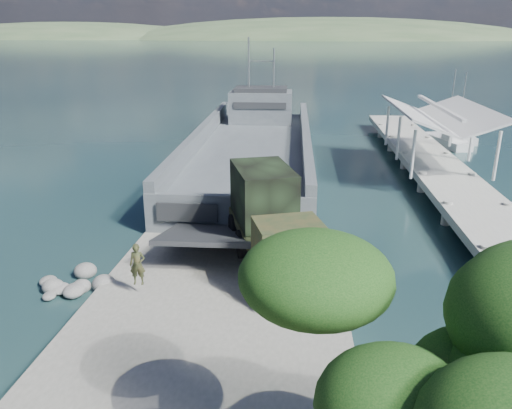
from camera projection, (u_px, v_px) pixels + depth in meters
name	position (u px, v px, depth m)	size (l,w,h in m)	color
ground	(217.00, 310.00, 19.52)	(1400.00, 1400.00, 0.00)	#173138
boat_ramp	(212.00, 318.00, 18.50)	(10.00, 18.00, 0.50)	slate
shoreline_rocks	(69.00, 297.00, 20.47)	(3.20, 5.60, 0.90)	#5D5D5B
distant_headlands	(343.00, 39.00, 542.01)	(1000.00, 240.00, 48.00)	#385132
pier	(437.00, 159.00, 35.62)	(6.40, 44.00, 6.10)	#9C9B93
landing_craft	(253.00, 155.00, 39.97)	(9.19, 35.39, 10.48)	#495056
military_truck	(271.00, 219.00, 22.02)	(4.89, 8.82, 3.93)	black
soldier	(138.00, 273.00, 19.52)	(0.62, 0.40, 1.68)	#1F341D
sailboat_near	(447.00, 142.00, 46.81)	(3.32, 6.15, 7.20)	silver
sailboat_far	(459.00, 137.00, 49.10)	(2.12, 5.67, 6.76)	silver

